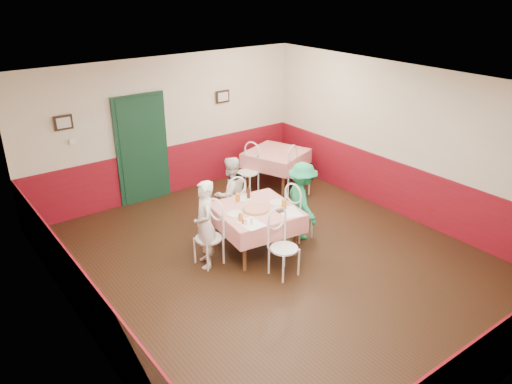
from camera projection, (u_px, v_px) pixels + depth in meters
floor at (276, 262)px, 7.95m from camera, size 7.00×7.00×0.00m
ceiling at (280, 87)px, 6.82m from camera, size 7.00×7.00×0.00m
back_wall at (167, 127)px, 9.95m from camera, size 6.00×0.10×2.80m
front_wall at (506, 292)px, 4.82m from camera, size 6.00×0.10×2.80m
left_wall at (76, 241)px, 5.74m from camera, size 0.10×7.00×2.80m
right_wall at (406, 143)px, 9.03m from camera, size 0.10×7.00×2.80m
wainscot_back at (171, 170)px, 10.30m from camera, size 6.00×0.03×1.00m
wainscot_front at (487, 363)px, 5.20m from camera, size 6.00×0.03×1.00m
wainscot_left at (88, 305)px, 6.11m from camera, size 0.03×7.00×1.00m
wainscot_right at (400, 189)px, 9.39m from camera, size 0.03×7.00×1.00m
door at (142, 150)px, 9.73m from camera, size 0.96×0.06×2.10m
picture_left at (63, 123)px, 8.64m from camera, size 0.32×0.03×0.26m
picture_right at (223, 97)px, 10.44m from camera, size 0.32×0.03×0.26m
thermostat at (72, 141)px, 8.83m from camera, size 0.10×0.03×0.10m
main_table at (256, 230)px, 8.16m from camera, size 1.36×1.36×0.77m
second_table at (276, 168)px, 10.72m from camera, size 1.44×1.44×0.77m
chair_left at (209, 238)px, 7.75m from camera, size 0.47×0.47×0.90m
chair_right at (299, 214)px, 8.52m from camera, size 0.47×0.47×0.90m
chair_far at (232, 206)px, 8.81m from camera, size 0.46×0.46×0.90m
chair_near at (284, 249)px, 7.45m from camera, size 0.44×0.44×0.90m
chair_second_a at (248, 173)px, 10.28m from camera, size 0.54×0.54×0.90m
chair_second_b at (299, 175)px, 10.14m from camera, size 0.54×0.54×0.90m
pizza at (256, 209)px, 7.95m from camera, size 0.46×0.46×0.03m
plate_left at (235, 214)px, 7.81m from camera, size 0.28×0.28×0.01m
plate_right at (277, 203)px, 8.19m from camera, size 0.28×0.28×0.01m
plate_far at (243, 199)px, 8.32m from camera, size 0.28×0.28×0.01m
glass_a at (240, 217)px, 7.58m from camera, size 0.08×0.08×0.13m
glass_b at (284, 204)px, 7.97m from camera, size 0.09×0.09×0.15m
glass_c at (238, 198)px, 8.22m from camera, size 0.08×0.08×0.14m
beer_bottle at (248, 193)px, 8.31m from camera, size 0.07×0.07×0.22m
shaker_a at (246, 223)px, 7.45m from camera, size 0.04×0.04×0.09m
shaker_b at (251, 222)px, 7.48m from camera, size 0.04×0.04×0.09m
shaker_c at (243, 221)px, 7.50m from camera, size 0.04×0.04×0.09m
menu_left at (251, 224)px, 7.52m from camera, size 0.31×0.40×0.00m
menu_right at (290, 212)px, 7.89m from camera, size 0.41×0.48×0.00m
wallet at (280, 211)px, 7.90m from camera, size 0.12×0.10×0.02m
diner_left at (205, 224)px, 7.62m from camera, size 0.49×0.60×1.41m
diner_far at (231, 194)px, 8.76m from camera, size 0.67×0.53×1.35m
diner_right at (302, 201)px, 8.44m from camera, size 0.76×1.00×1.37m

